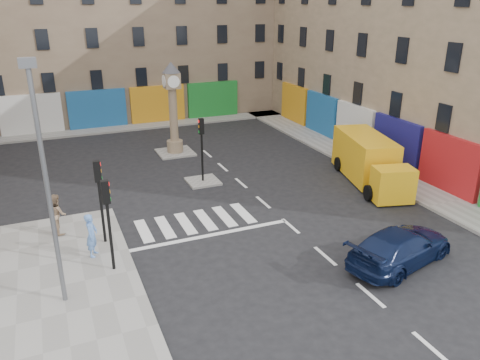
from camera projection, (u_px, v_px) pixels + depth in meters
ground at (301, 235)px, 21.22m from camera, size 120.00×120.00×0.00m
sidewalk_left at (42, 320)px, 15.49m from camera, size 7.00×16.00×0.15m
sidewalk_right at (338, 150)px, 32.94m from camera, size 2.60×30.00×0.15m
sidewalk_far at (125, 127)px, 38.81m from camera, size 32.00×2.40×0.15m
island_near at (203, 181)px, 27.35m from camera, size 1.80×1.80×0.12m
island_far at (175, 152)px, 32.50m from camera, size 2.40×2.40×0.12m
building_right at (423, 30)px, 32.36m from camera, size 10.00×30.00×16.00m
building_far at (105, 18)px, 40.75m from camera, size 32.00×10.00×17.00m
traffic_light_left_near at (108, 211)px, 17.44m from camera, size 0.28×0.22×3.70m
traffic_light_left_far at (99, 189)px, 19.50m from camera, size 0.28×0.22×3.70m
traffic_light_island at (202, 140)px, 26.43m from camera, size 0.28×0.22×3.70m
lamp_post at (46, 176)px, 14.76m from camera, size 0.50×0.25×8.30m
clock_pillar at (173, 103)px, 31.24m from camera, size 1.20×1.20×6.10m
navy_sedan at (401, 247)px, 18.74m from camera, size 5.53×3.39×1.50m
yellow_van at (369, 160)px, 27.09m from camera, size 3.83×7.39×2.58m
pedestrian_blue at (92, 235)px, 18.96m from camera, size 0.67×0.80×1.85m
pedestrian_tan at (57, 214)px, 20.82m from camera, size 0.98×1.10×1.86m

